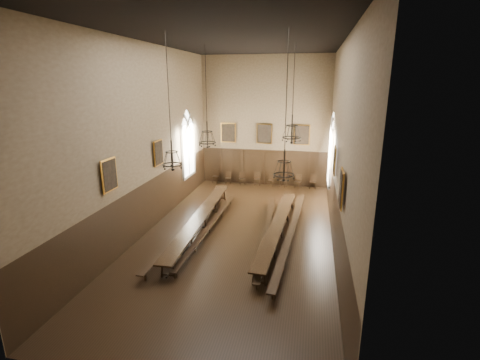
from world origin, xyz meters
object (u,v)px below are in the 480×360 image
(chair_6, at_px, (298,184))
(chandelier_back_left, at_px, (207,137))
(chair_0, at_px, (216,179))
(chair_3, at_px, (257,181))
(table_right, at_px, (277,230))
(table_left, at_px, (201,222))
(chandelier_back_right, at_px, (292,132))
(chair_1, at_px, (228,180))
(chair_2, at_px, (242,181))
(chair_7, at_px, (313,184))
(bench_right_inner, at_px, (267,233))
(bench_left_inner, at_px, (210,228))
(bench_left_outer, at_px, (189,225))
(chair_4, at_px, (271,182))
(chair_5, at_px, (283,183))
(chandelier_front_left, at_px, (172,155))
(chandelier_front_right, at_px, (284,165))
(bench_right_outer, at_px, (291,233))

(chair_6, distance_m, chandelier_back_left, 8.89)
(chair_0, height_order, chair_3, chair_0)
(table_right, bearing_deg, table_left, 177.51)
(chair_3, height_order, chandelier_back_right, chandelier_back_right)
(chandelier_back_left, height_order, chandelier_back_right, same)
(table_right, height_order, chair_1, chair_1)
(chair_1, bearing_deg, chair_2, -9.50)
(table_left, height_order, chair_2, chair_2)
(chair_7, bearing_deg, bench_right_inner, -103.03)
(chair_2, bearing_deg, chair_0, 158.81)
(chair_6, bearing_deg, bench_left_inner, -103.81)
(chair_1, distance_m, chair_2, 1.08)
(chair_0, bearing_deg, bench_left_outer, -66.12)
(chair_4, bearing_deg, chair_3, -173.54)
(chair_0, bearing_deg, chair_4, 16.73)
(chair_1, relative_size, chair_2, 0.94)
(chair_5, distance_m, chandelier_front_left, 12.28)
(bench_right_inner, xyz_separation_m, chair_1, (-4.00, 8.70, -0.00))
(chair_1, distance_m, chair_3, 2.14)
(chair_0, xyz_separation_m, chair_5, (4.97, -0.06, -0.01))
(chandelier_back_left, relative_size, chandelier_front_right, 0.94)
(chair_3, xyz_separation_m, chandelier_front_right, (2.74, -11.10, 3.92))
(bench_left_outer, relative_size, bench_right_inner, 1.12)
(chair_2, height_order, chair_7, chair_7)
(chair_6, relative_size, chandelier_back_left, 0.19)
(table_right, bearing_deg, chandelier_front_right, -80.93)
(chair_3, bearing_deg, chandelier_front_right, -87.65)
(bench_right_inner, distance_m, chandelier_back_right, 5.18)
(bench_right_inner, distance_m, chair_1, 9.57)
(bench_left_inner, bearing_deg, chair_3, 83.48)
(bench_right_outer, relative_size, chandelier_front_right, 2.01)
(table_left, height_order, bench_left_inner, table_left)
(chair_3, distance_m, chandelier_front_left, 11.92)
(chair_1, relative_size, chair_4, 0.99)
(table_left, distance_m, bench_right_outer, 4.54)
(table_left, height_order, chair_7, chair_7)
(chair_0, distance_m, chandelier_back_right, 9.74)
(chandelier_front_right, bearing_deg, chair_0, 117.75)
(chandelier_back_right, bearing_deg, bench_left_outer, -155.86)
(chair_4, height_order, chandelier_front_right, chandelier_front_right)
(chair_1, relative_size, chair_5, 0.89)
(chair_2, bearing_deg, bench_left_outer, -115.49)
(bench_left_inner, xyz_separation_m, chair_4, (1.99, 8.62, -0.00))
(bench_right_outer, xyz_separation_m, chair_0, (-6.09, 8.57, -0.00))
(chandelier_back_right, bearing_deg, chair_3, 112.93)
(bench_left_inner, relative_size, chandelier_front_right, 1.72)
(bench_right_outer, height_order, chandelier_front_left, chandelier_front_left)
(bench_right_inner, bearing_deg, table_right, 28.11)
(table_right, distance_m, chandelier_back_right, 4.92)
(chandelier_back_right, bearing_deg, chair_4, 104.97)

